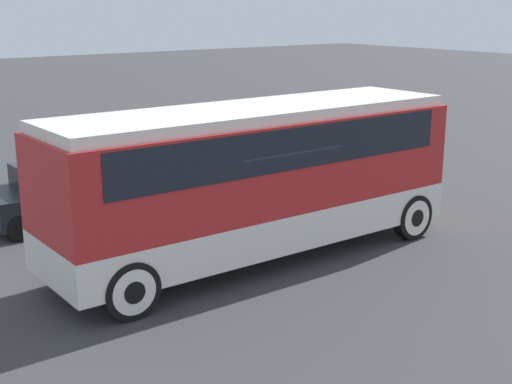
% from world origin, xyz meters
% --- Properties ---
extents(ground_plane, '(120.00, 120.00, 0.00)m').
position_xyz_m(ground_plane, '(0.00, 0.00, 0.00)').
color(ground_plane, '#38383A').
extents(tour_bus, '(9.03, 2.52, 3.25)m').
position_xyz_m(tour_bus, '(0.10, -0.00, 1.95)').
color(tour_bus, silver).
rests_on(tour_bus, ground_plane).
extents(parked_car_near, '(4.05, 1.97, 1.46)m').
position_xyz_m(parked_car_near, '(-2.05, 5.04, 0.72)').
color(parked_car_near, black).
rests_on(parked_car_near, ground_plane).
extents(parked_car_mid, '(4.76, 1.97, 1.31)m').
position_xyz_m(parked_car_mid, '(3.10, 5.46, 0.67)').
color(parked_car_mid, '#2D5638').
rests_on(parked_car_mid, ground_plane).
extents(parked_car_far, '(4.46, 1.95, 1.29)m').
position_xyz_m(parked_car_far, '(1.02, 8.85, 0.64)').
color(parked_car_far, silver).
rests_on(parked_car_far, ground_plane).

